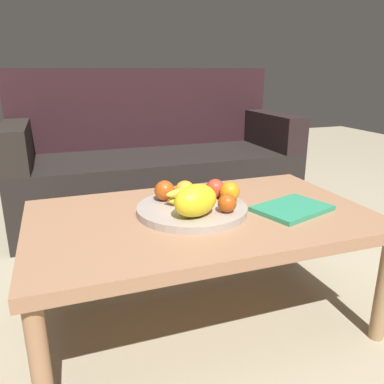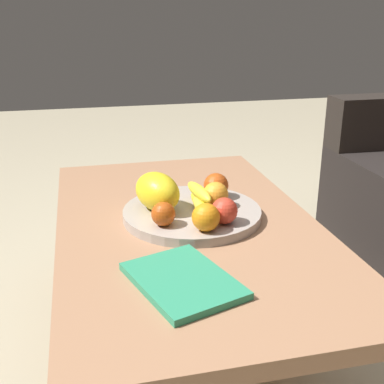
{
  "view_description": "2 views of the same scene",
  "coord_description": "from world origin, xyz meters",
  "px_view_note": "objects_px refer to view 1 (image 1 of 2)",
  "views": [
    {
      "loc": [
        -0.44,
        -1.15,
        0.89
      ],
      "look_at": [
        -0.03,
        0.02,
        0.5
      ],
      "focal_mm": 35.97,
      "sensor_mm": 36.0,
      "label": 1
    },
    {
      "loc": [
        1.19,
        -0.27,
        0.96
      ],
      "look_at": [
        -0.03,
        0.02,
        0.5
      ],
      "focal_mm": 46.0,
      "sensor_mm": 36.0,
      "label": 2
    }
  ],
  "objects_px": {
    "orange_front": "(230,192)",
    "apple_right": "(165,191)",
    "coffee_table": "(202,225)",
    "fruit_bowl": "(192,209)",
    "couch": "(155,166)",
    "apple_left": "(215,188)",
    "apple_front": "(227,203)",
    "banana_bunch": "(188,197)",
    "magazine": "(292,209)",
    "melon_large_front": "(195,200)",
    "orange_left": "(185,190)"
  },
  "relations": [
    {
      "from": "orange_front",
      "to": "apple_left",
      "type": "distance_m",
      "value": 0.06
    },
    {
      "from": "apple_left",
      "to": "apple_right",
      "type": "bearing_deg",
      "value": 170.77
    },
    {
      "from": "orange_front",
      "to": "apple_front",
      "type": "bearing_deg",
      "value": -119.2
    },
    {
      "from": "orange_front",
      "to": "apple_right",
      "type": "height_order",
      "value": "apple_right"
    },
    {
      "from": "apple_left",
      "to": "banana_bunch",
      "type": "bearing_deg",
      "value": -163.09
    },
    {
      "from": "apple_front",
      "to": "fruit_bowl",
      "type": "bearing_deg",
      "value": 132.79
    },
    {
      "from": "melon_large_front",
      "to": "banana_bunch",
      "type": "xyz_separation_m",
      "value": [
        0.01,
        0.11,
        -0.03
      ]
    },
    {
      "from": "couch",
      "to": "orange_left",
      "type": "xyz_separation_m",
      "value": [
        -0.16,
        -1.09,
        0.18
      ]
    },
    {
      "from": "orange_front",
      "to": "magazine",
      "type": "xyz_separation_m",
      "value": [
        0.19,
        -0.1,
        -0.05
      ]
    },
    {
      "from": "fruit_bowl",
      "to": "orange_front",
      "type": "bearing_deg",
      "value": 0.66
    },
    {
      "from": "apple_front",
      "to": "banana_bunch",
      "type": "distance_m",
      "value": 0.15
    },
    {
      "from": "magazine",
      "to": "apple_left",
      "type": "bearing_deg",
      "value": 127.27
    },
    {
      "from": "coffee_table",
      "to": "melon_large_front",
      "type": "height_order",
      "value": "melon_large_front"
    },
    {
      "from": "orange_front",
      "to": "banana_bunch",
      "type": "xyz_separation_m",
      "value": [
        -0.15,
        0.02,
        -0.01
      ]
    },
    {
      "from": "banana_bunch",
      "to": "orange_front",
      "type": "bearing_deg",
      "value": -8.19
    },
    {
      "from": "orange_front",
      "to": "apple_front",
      "type": "xyz_separation_m",
      "value": [
        -0.05,
        -0.1,
        -0.0
      ]
    },
    {
      "from": "coffee_table",
      "to": "orange_front",
      "type": "height_order",
      "value": "orange_front"
    },
    {
      "from": "fruit_bowl",
      "to": "apple_right",
      "type": "bearing_deg",
      "value": 129.19
    },
    {
      "from": "coffee_table",
      "to": "magazine",
      "type": "distance_m",
      "value": 0.32
    },
    {
      "from": "fruit_bowl",
      "to": "magazine",
      "type": "relative_size",
      "value": 1.52
    },
    {
      "from": "coffee_table",
      "to": "apple_left",
      "type": "xyz_separation_m",
      "value": [
        0.08,
        0.08,
        0.1
      ]
    },
    {
      "from": "coffee_table",
      "to": "melon_large_front",
      "type": "relative_size",
      "value": 7.42
    },
    {
      "from": "orange_front",
      "to": "apple_left",
      "type": "xyz_separation_m",
      "value": [
        -0.03,
        0.06,
        -0.0
      ]
    },
    {
      "from": "couch",
      "to": "orange_left",
      "type": "distance_m",
      "value": 1.11
    },
    {
      "from": "couch",
      "to": "orange_left",
      "type": "height_order",
      "value": "couch"
    },
    {
      "from": "fruit_bowl",
      "to": "couch",
      "type": "bearing_deg",
      "value": 82.19
    },
    {
      "from": "couch",
      "to": "melon_large_front",
      "type": "distance_m",
      "value": 1.27
    },
    {
      "from": "apple_front",
      "to": "banana_bunch",
      "type": "xyz_separation_m",
      "value": [
        -0.09,
        0.12,
        -0.0
      ]
    },
    {
      "from": "melon_large_front",
      "to": "magazine",
      "type": "height_order",
      "value": "melon_large_front"
    },
    {
      "from": "banana_bunch",
      "to": "apple_left",
      "type": "bearing_deg",
      "value": 16.91
    },
    {
      "from": "couch",
      "to": "fruit_bowl",
      "type": "distance_m",
      "value": 1.17
    },
    {
      "from": "fruit_bowl",
      "to": "orange_left",
      "type": "bearing_deg",
      "value": 92.17
    },
    {
      "from": "apple_left",
      "to": "banana_bunch",
      "type": "distance_m",
      "value": 0.12
    },
    {
      "from": "orange_left",
      "to": "magazine",
      "type": "relative_size",
      "value": 0.28
    },
    {
      "from": "coffee_table",
      "to": "orange_left",
      "type": "bearing_deg",
      "value": 109.68
    },
    {
      "from": "fruit_bowl",
      "to": "apple_front",
      "type": "relative_size",
      "value": 6.15
    },
    {
      "from": "coffee_table",
      "to": "melon_large_front",
      "type": "xyz_separation_m",
      "value": [
        -0.05,
        -0.07,
        0.12
      ]
    },
    {
      "from": "melon_large_front",
      "to": "magazine",
      "type": "relative_size",
      "value": 0.62
    },
    {
      "from": "fruit_bowl",
      "to": "magazine",
      "type": "height_order",
      "value": "fruit_bowl"
    },
    {
      "from": "couch",
      "to": "apple_front",
      "type": "xyz_separation_m",
      "value": [
        -0.07,
        -1.25,
        0.17
      ]
    },
    {
      "from": "coffee_table",
      "to": "orange_left",
      "type": "relative_size",
      "value": 16.25
    },
    {
      "from": "coffee_table",
      "to": "orange_left",
      "type": "height_order",
      "value": "orange_left"
    },
    {
      "from": "coffee_table",
      "to": "apple_right",
      "type": "height_order",
      "value": "apple_right"
    },
    {
      "from": "melon_large_front",
      "to": "banana_bunch",
      "type": "distance_m",
      "value": 0.12
    },
    {
      "from": "melon_large_front",
      "to": "apple_left",
      "type": "relative_size",
      "value": 2.27
    },
    {
      "from": "coffee_table",
      "to": "fruit_bowl",
      "type": "bearing_deg",
      "value": 146.31
    },
    {
      "from": "melon_large_front",
      "to": "apple_left",
      "type": "xyz_separation_m",
      "value": [
        0.13,
        0.15,
        -0.02
      ]
    },
    {
      "from": "apple_right",
      "to": "magazine",
      "type": "distance_m",
      "value": 0.45
    },
    {
      "from": "melon_large_front",
      "to": "banana_bunch",
      "type": "relative_size",
      "value": 0.94
    },
    {
      "from": "coffee_table",
      "to": "apple_front",
      "type": "relative_size",
      "value": 18.73
    }
  ]
}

